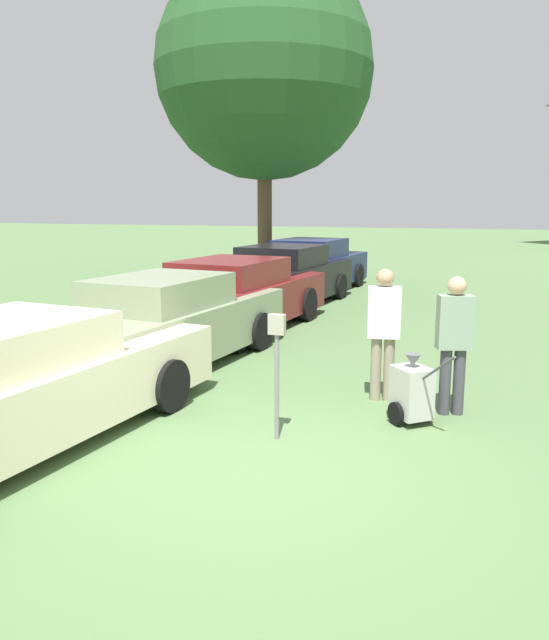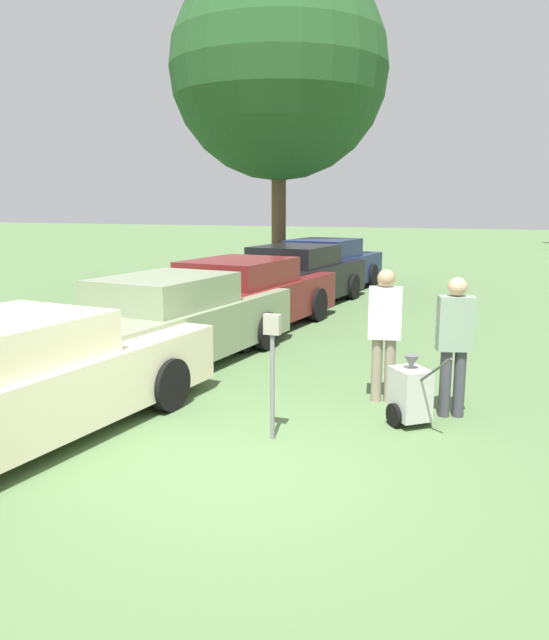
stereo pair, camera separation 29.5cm
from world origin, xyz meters
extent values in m
plane|color=#517042|center=(0.00, 0.00, 0.00)|extent=(120.00, 120.00, 0.00)
cube|color=beige|center=(-2.72, -0.17, 0.55)|extent=(2.42, 5.45, 0.73)
cylinder|color=black|center=(-3.42, 1.55, 0.34)|extent=(0.26, 0.69, 0.67)
cylinder|color=black|center=(-1.64, 1.35, 0.34)|extent=(0.26, 0.69, 0.67)
cube|color=gray|center=(-2.72, 3.37, 0.58)|extent=(2.32, 5.22, 0.80)
cube|color=gray|center=(-2.74, 3.17, 1.22)|extent=(1.78, 2.29, 0.48)
cylinder|color=black|center=(-3.39, 5.02, 0.34)|extent=(0.26, 0.69, 0.68)
cylinder|color=black|center=(-1.68, 4.83, 0.34)|extent=(0.26, 0.69, 0.68)
cylinder|color=black|center=(-3.75, 1.91, 0.34)|extent=(0.26, 0.69, 0.68)
cylinder|color=black|center=(-2.04, 1.71, 0.34)|extent=(0.26, 0.69, 0.68)
cube|color=maroon|center=(-2.72, 6.28, 0.59)|extent=(2.50, 5.44, 0.78)
cube|color=maroon|center=(-2.74, 6.07, 1.23)|extent=(1.92, 2.39, 0.49)
cylinder|color=black|center=(-3.46, 8.01, 0.37)|extent=(0.26, 0.75, 0.73)
cylinder|color=black|center=(-1.60, 7.79, 0.37)|extent=(0.26, 0.75, 0.73)
cylinder|color=black|center=(-3.83, 4.77, 0.37)|extent=(0.26, 0.75, 0.73)
cylinder|color=black|center=(-1.97, 4.55, 0.37)|extent=(0.26, 0.75, 0.73)
cube|color=black|center=(-2.72, 9.75, 0.60)|extent=(2.48, 5.14, 0.83)
cube|color=black|center=(-2.74, 9.55, 1.27)|extent=(1.92, 2.26, 0.51)
cylinder|color=black|center=(-3.48, 11.39, 0.34)|extent=(0.26, 0.69, 0.68)
cylinder|color=black|center=(-1.60, 11.17, 0.34)|extent=(0.26, 0.69, 0.68)
cylinder|color=black|center=(-3.83, 8.33, 0.34)|extent=(0.26, 0.69, 0.68)
cylinder|color=black|center=(-1.95, 8.12, 0.34)|extent=(0.26, 0.69, 0.68)
cube|color=#19234C|center=(-2.72, 12.43, 0.61)|extent=(2.46, 5.01, 0.83)
cube|color=#19234C|center=(-2.74, 12.24, 1.28)|extent=(1.91, 2.20, 0.51)
cylinder|color=black|center=(-3.48, 14.02, 0.35)|extent=(0.26, 0.73, 0.71)
cylinder|color=black|center=(-1.61, 13.81, 0.35)|extent=(0.26, 0.73, 0.71)
cylinder|color=black|center=(-3.82, 11.05, 0.35)|extent=(0.26, 0.73, 0.71)
cylinder|color=black|center=(-1.95, 10.84, 0.35)|extent=(0.26, 0.73, 0.71)
cylinder|color=slate|center=(-0.09, 0.89, 0.59)|extent=(0.05, 0.05, 1.19)
cube|color=gray|center=(-0.09, 0.89, 1.30)|extent=(0.18, 0.09, 0.22)
cylinder|color=gray|center=(0.89, 2.66, 0.42)|extent=(0.14, 0.14, 0.85)
cylinder|color=gray|center=(0.72, 2.63, 0.42)|extent=(0.14, 0.14, 0.85)
cube|color=silver|center=(0.81, 2.65, 1.18)|extent=(0.45, 0.29, 0.67)
sphere|color=tan|center=(0.81, 2.65, 1.63)|extent=(0.23, 0.23, 0.23)
cylinder|color=#3F3F47|center=(1.79, 2.37, 0.42)|extent=(0.14, 0.14, 0.83)
cylinder|color=#3F3F47|center=(1.63, 2.32, 0.42)|extent=(0.14, 0.14, 0.83)
cube|color=gray|center=(1.71, 2.35, 1.16)|extent=(0.47, 0.33, 0.66)
sphere|color=tan|center=(1.71, 2.35, 1.60)|extent=(0.23, 0.23, 0.23)
cube|color=#B2B2AD|center=(1.27, 1.87, 0.38)|extent=(0.56, 0.57, 0.60)
cone|color=#59595B|center=(1.27, 1.87, 0.76)|extent=(0.18, 0.18, 0.16)
cylinder|color=#4C4C4C|center=(1.57, 1.51, 0.78)|extent=(0.40, 0.47, 0.43)
cylinder|color=black|center=(1.11, 1.73, 0.14)|extent=(0.22, 0.25, 0.28)
cylinder|color=black|center=(1.43, 2.00, 0.14)|extent=(0.22, 0.25, 0.28)
cylinder|color=brown|center=(-4.35, 12.85, 1.85)|extent=(0.44, 0.44, 3.71)
sphere|color=#234C23|center=(-4.35, 12.85, 6.42)|extent=(6.39, 6.39, 6.39)
camera|label=1|loc=(1.93, -5.36, 2.59)|focal=35.00mm
camera|label=2|loc=(2.21, -5.26, 2.59)|focal=35.00mm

